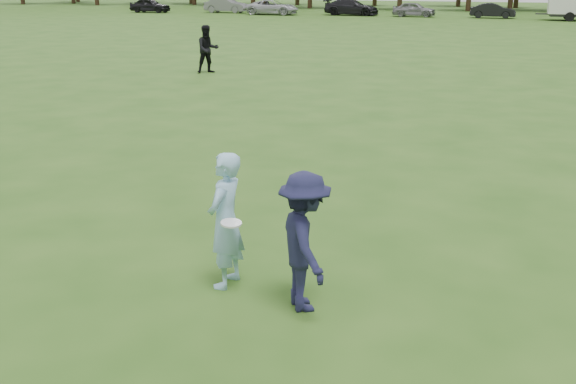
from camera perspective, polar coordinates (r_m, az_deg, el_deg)
name	(u,v)px	position (r m, az deg, el deg)	size (l,w,h in m)	color
ground	(235,289)	(9.03, -4.49, -8.20)	(200.00, 200.00, 0.00)	#284D15
thrower	(225,221)	(8.81, -5.32, -2.42)	(0.67, 0.44, 1.83)	#93C5E3
defender	(305,242)	(8.19, 1.41, -4.23)	(1.13, 0.65, 1.75)	#1A1B39
player_far_a	(208,49)	(28.87, -6.82, 11.92)	(0.95, 0.74, 1.96)	black
car_a	(150,5)	(76.09, -11.60, 15.21)	(1.74, 4.33, 1.47)	black
car_b	(226,5)	(74.48, -5.24, 15.46)	(1.62, 4.66, 1.53)	slate
car_c	(273,7)	(70.58, -1.31, 15.36)	(2.41, 5.24, 1.46)	#AFB0B4
car_d	(351,7)	(69.82, 5.39, 15.31)	(2.20, 5.42, 1.57)	black
car_e	(414,9)	(68.36, 10.63, 14.96)	(1.65, 4.10, 1.40)	slate
car_f	(493,11)	(67.86, 16.96, 14.47)	(1.45, 4.15, 1.37)	black
disc_in_play	(231,223)	(8.53, -4.83, -2.64)	(0.28, 0.28, 0.06)	white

